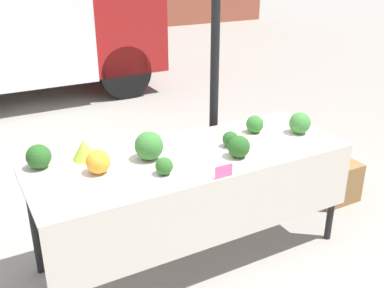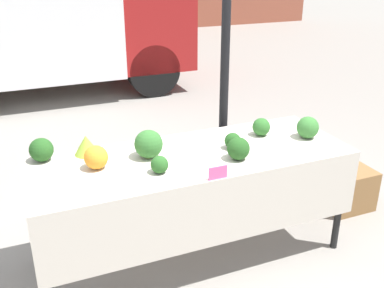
{
  "view_description": "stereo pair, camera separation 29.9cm",
  "coord_description": "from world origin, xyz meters",
  "views": [
    {
      "loc": [
        -1.32,
        -2.41,
        2.07
      ],
      "look_at": [
        0.0,
        0.0,
        0.89
      ],
      "focal_mm": 42.0,
      "sensor_mm": 36.0,
      "label": 1
    },
    {
      "loc": [
        -1.05,
        -2.54,
        2.07
      ],
      "look_at": [
        0.0,
        0.0,
        0.89
      ],
      "focal_mm": 42.0,
      "sensor_mm": 36.0,
      "label": 2
    }
  ],
  "objects": [
    {
      "name": "broccoli_head_1",
      "position": [
        -0.29,
        -0.17,
        0.86
      ],
      "size": [
        0.11,
        0.11,
        0.11
      ],
      "color": "#285B23",
      "rests_on": "market_table"
    },
    {
      "name": "broccoli_head_2",
      "position": [
        0.61,
        0.13,
        0.87
      ],
      "size": [
        0.13,
        0.13,
        0.13
      ],
      "color": "#2D6628",
      "rests_on": "market_table"
    },
    {
      "name": "produce_crate",
      "position": [
        1.5,
        0.12,
        0.18
      ],
      "size": [
        0.4,
        0.36,
        0.36
      ],
      "color": "olive",
      "rests_on": "ground_plane"
    },
    {
      "name": "broccoli_head_5",
      "position": [
        -0.28,
        0.08,
        0.9
      ],
      "size": [
        0.19,
        0.19,
        0.19
      ],
      "color": "#336B2D",
      "rests_on": "market_table"
    },
    {
      "name": "broccoli_head_4",
      "position": [
        0.9,
        -0.04,
        0.89
      ],
      "size": [
        0.16,
        0.16,
        0.16
      ],
      "color": "#387533",
      "rests_on": "market_table"
    },
    {
      "name": "market_table",
      "position": [
        0.0,
        -0.06,
        0.71
      ],
      "size": [
        2.17,
        0.79,
        0.81
      ],
      "color": "beige",
      "rests_on": "ground_plane"
    },
    {
      "name": "orange_cauliflower",
      "position": [
        -0.63,
        0.04,
        0.88
      ],
      "size": [
        0.15,
        0.15,
        0.15
      ],
      "color": "orange",
      "rests_on": "market_table"
    },
    {
      "name": "broccoli_head_3",
      "position": [
        -0.94,
        0.29,
        0.89
      ],
      "size": [
        0.16,
        0.16,
        0.16
      ],
      "color": "#23511E",
      "rests_on": "market_table"
    },
    {
      "name": "romanesco_head",
      "position": [
        -0.65,
        0.28,
        0.88
      ],
      "size": [
        0.17,
        0.17,
        0.13
      ],
      "color": "#93B238",
      "rests_on": "market_table"
    },
    {
      "name": "price_sign",
      "position": [
        0.01,
        -0.38,
        0.85
      ],
      "size": [
        0.12,
        0.01,
        0.08
      ],
      "color": "#F45B9E",
      "rests_on": "market_table"
    },
    {
      "name": "tent_pole",
      "position": [
        0.5,
        0.55,
        1.21
      ],
      "size": [
        0.07,
        0.07,
        2.41
      ],
      "color": "black",
      "rests_on": "ground_plane"
    },
    {
      "name": "broccoli_head_0",
      "position": [
        0.3,
        -0.01,
        0.87
      ],
      "size": [
        0.11,
        0.11,
        0.11
      ],
      "color": "#23511E",
      "rests_on": "market_table"
    },
    {
      "name": "ground_plane",
      "position": [
        0.0,
        0.0,
        0.0
      ],
      "size": [
        40.0,
        40.0,
        0.0
      ],
      "primitive_type": "plane",
      "color": "gray"
    },
    {
      "name": "parked_truck",
      "position": [
        -0.98,
        4.82,
        1.41
      ],
      "size": [
        4.98,
        2.21,
        2.62
      ],
      "color": "white",
      "rests_on": "ground_plane"
    },
    {
      "name": "broccoli_head_6",
      "position": [
        0.26,
        -0.18,
        0.88
      ],
      "size": [
        0.15,
        0.15,
        0.15
      ],
      "color": "#23511E",
      "rests_on": "market_table"
    }
  ]
}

